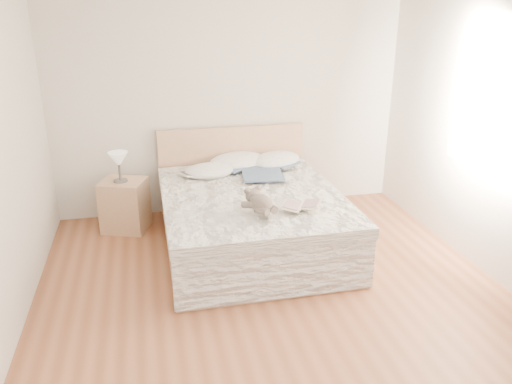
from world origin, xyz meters
TOP-DOWN VIEW (x-y plane):
  - floor at (0.00, 0.00)m, footprint 4.00×4.50m
  - wall_back at (0.00, 2.25)m, footprint 4.00×0.02m
  - wall_front at (0.00, -2.25)m, footprint 4.00×0.02m
  - window at (1.99, 0.30)m, footprint 0.02×1.30m
  - bed at (0.00, 1.19)m, footprint 1.72×2.14m
  - nightstand at (-1.25, 1.85)m, footprint 0.56×0.53m
  - table_lamp at (-1.26, 1.83)m, footprint 0.24×0.24m
  - pillow_left at (-0.33, 1.73)m, footprint 0.56×0.41m
  - pillow_middle at (0.03, 1.99)m, footprint 0.77×0.62m
  - pillow_right at (0.47, 1.95)m, footprint 0.75×0.67m
  - blouse at (0.22, 1.60)m, footprint 0.74×0.78m
  - photo_book at (-0.49, 1.68)m, footprint 0.35×0.30m
  - childrens_book at (0.35, 0.60)m, footprint 0.43×0.38m
  - teddy_bear at (-0.04, 0.53)m, footprint 0.34×0.40m

SIDE VIEW (x-z plane):
  - floor at x=0.00m, z-range 0.00..0.00m
  - nightstand at x=-1.25m, z-range 0.00..0.56m
  - bed at x=0.00m, z-range -0.19..0.81m
  - blouse at x=0.22m, z-range 0.62..0.64m
  - photo_book at x=-0.49m, z-range 0.62..0.64m
  - childrens_book at x=0.35m, z-range 0.62..0.64m
  - pillow_left at x=-0.33m, z-range 0.56..0.72m
  - pillow_middle at x=0.03m, z-range 0.54..0.74m
  - pillow_right at x=0.47m, z-range 0.55..0.73m
  - teddy_bear at x=-0.04m, z-range 0.56..0.74m
  - table_lamp at x=-1.26m, z-range 0.63..0.95m
  - wall_back at x=0.00m, z-range 0.00..2.70m
  - wall_front at x=0.00m, z-range 0.00..2.70m
  - window at x=1.99m, z-range 0.90..2.00m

